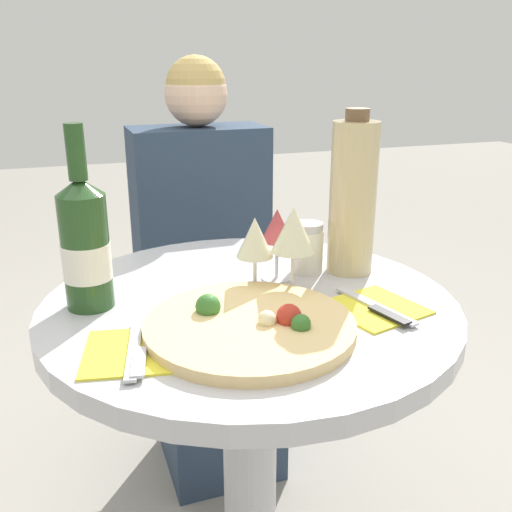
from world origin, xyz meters
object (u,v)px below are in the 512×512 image
seated_diner (209,294)px  pizza_large (250,325)px  chair_behind_diner (198,294)px  tall_carafe (353,197)px  dining_table (250,396)px  wine_bottle (85,244)px

seated_diner → pizza_large: size_ratio=3.42×
chair_behind_diner → tall_carafe: (0.18, -0.65, 0.44)m
dining_table → tall_carafe: size_ratio=2.30×
chair_behind_diner → seated_diner: bearing=90.0°
wine_bottle → tall_carafe: size_ratio=0.97×
dining_table → seated_diner: bearing=82.9°
tall_carafe → dining_table: bearing=-162.9°
pizza_large → wine_bottle: size_ratio=1.07×
wine_bottle → seated_diner: bearing=55.6°
pizza_large → tall_carafe: tall_carafe is taller
dining_table → pizza_large: (-0.04, -0.12, 0.22)m
pizza_large → wine_bottle: 0.32m
dining_table → wine_bottle: bearing=166.1°
seated_diner → tall_carafe: seated_diner is taller
dining_table → wine_bottle: 0.43m
seated_diner → tall_carafe: (0.18, -0.50, 0.39)m
chair_behind_diner → wine_bottle: (-0.35, -0.65, 0.40)m
dining_table → seated_diner: (0.07, 0.58, -0.02)m
dining_table → pizza_large: size_ratio=2.21×
chair_behind_diner → dining_table: bearing=84.3°
pizza_large → wine_bottle: (-0.24, 0.19, 0.11)m
seated_diner → tall_carafe: size_ratio=3.56×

